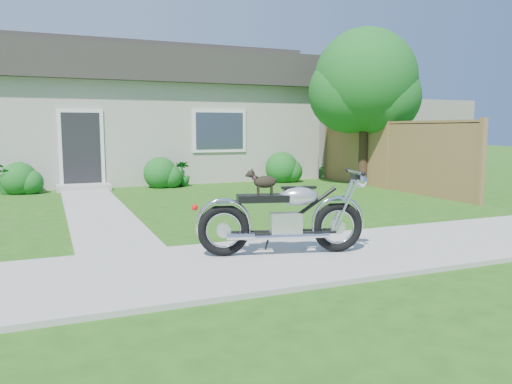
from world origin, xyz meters
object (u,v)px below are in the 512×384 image
fence (388,155)px  potted_plant_left (8,178)px  house (121,114)px  potted_plant_right (183,174)px  motorcycle_with_dog (286,216)px  tree_far (361,90)px  tree_near (370,85)px

fence → potted_plant_left: bearing=163.8°
house → potted_plant_right: bearing=-70.4°
potted_plant_left → motorcycle_with_dog: size_ratio=0.37×
potted_plant_left → motorcycle_with_dog: bearing=-66.0°
house → tree_far: 8.92m
potted_plant_left → potted_plant_right: (4.56, 0.00, -0.04)m
fence → potted_plant_left: 10.04m
tree_near → tree_far: 4.74m
tree_far → motorcycle_with_dog: bearing=-128.3°
potted_plant_right → tree_near: bearing=-20.4°
house → potted_plant_left: 5.10m
tree_far → potted_plant_right: (-7.54, -2.16, -2.78)m
potted_plant_left → potted_plant_right: 4.56m
potted_plant_left → motorcycle_with_dog: motorcycle_with_dog is taller
tree_near → potted_plant_right: bearing=159.6°
potted_plant_left → house: bearing=46.0°
house → tree_near: size_ratio=2.78×
tree_near → motorcycle_with_dog: tree_near is taller
fence → motorcycle_with_dog: bearing=-136.3°
fence → tree_far: size_ratio=1.35×
tree_far → potted_plant_left: bearing=-169.9°
tree_far → potted_plant_left: (-12.10, -2.16, -2.75)m
potted_plant_right → fence: bearing=-28.9°
house → potted_plant_left: house is taller
tree_near → potted_plant_left: 10.14m
house → motorcycle_with_dog: bearing=-87.9°
tree_near → tree_far: tree_far is taller
house → fence: house is taller
potted_plant_right → motorcycle_with_dog: size_ratio=0.33×
potted_plant_left → potted_plant_right: size_ratio=1.10×
potted_plant_left → tree_near: bearing=-11.1°
tree_far → potted_plant_left: 12.59m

